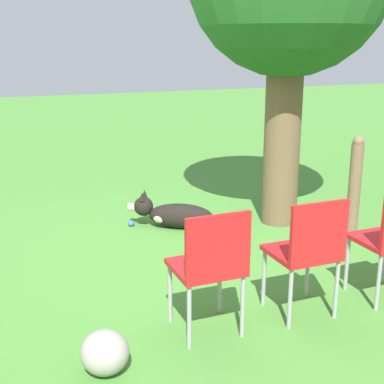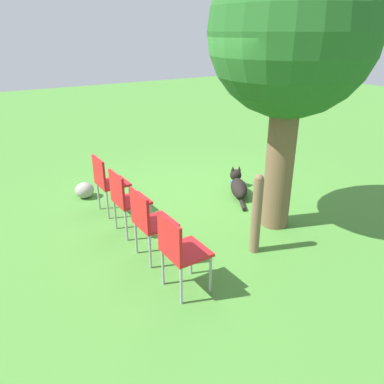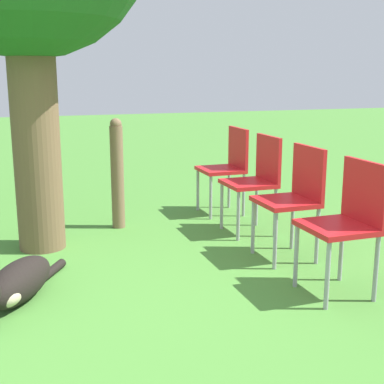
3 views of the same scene
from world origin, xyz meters
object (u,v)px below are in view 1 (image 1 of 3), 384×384
(dog, at_px, (174,215))
(red_chair_1, at_px, (308,248))
(tennis_ball, at_px, (131,223))
(fence_post, at_px, (354,188))
(red_chair_0, at_px, (211,263))

(dog, xyz_separation_m, red_chair_1, (2.12, 0.24, 0.38))
(red_chair_1, bearing_deg, tennis_ball, 15.16)
(dog, distance_m, fence_post, 1.85)
(dog, bearing_deg, red_chair_0, 107.15)
(dog, xyz_separation_m, fence_post, (0.97, 1.53, 0.38))
(red_chair_1, relative_size, tennis_ball, 13.08)
(fence_post, relative_size, red_chair_1, 1.17)
(red_chair_0, distance_m, tennis_ball, 2.35)
(red_chair_0, bearing_deg, dog, -13.69)
(red_chair_0, bearing_deg, tennis_ball, -2.52)
(fence_post, height_order, tennis_ball, fence_post)
(red_chair_1, xyz_separation_m, tennis_ball, (-2.31, -0.65, -0.49))
(dog, xyz_separation_m, tennis_ball, (-0.19, -0.41, -0.11))
(dog, height_order, red_chair_0, red_chair_0)
(red_chair_0, relative_size, red_chair_1, 1.00)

